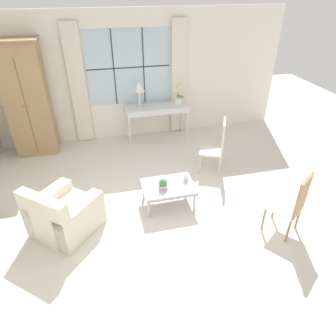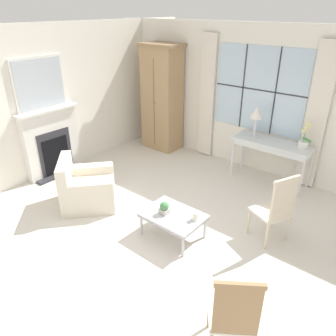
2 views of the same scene
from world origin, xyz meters
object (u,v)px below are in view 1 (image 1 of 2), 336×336
Objects in this scene: side_chair_wooden at (217,144)px; accent_chair_wooden at (293,203)px; armchair_upholstered at (64,216)px; coffee_table at (168,187)px; potted_plant_small at (163,184)px; pillar_candle at (186,177)px; armoire at (27,100)px; potted_orchid at (178,96)px; table_lamp at (139,88)px; console_table at (157,110)px.

side_chair_wooden is 1.04× the size of accent_chair_wooden.
accent_chair_wooden is at bearing -77.94° from side_chair_wooden.
armchair_upholstered is 3.36m from accent_chair_wooden.
coffee_table is at bearing -145.27° from side_chair_wooden.
pillar_candle is (0.43, 0.15, -0.04)m from potted_plant_small.
armchair_upholstered is 1.10× the size of side_chair_wooden.
armchair_upholstered is at bearing -170.51° from pillar_candle.
armoire is 5.36m from accent_chair_wooden.
potted_orchid is at bearing 71.37° from coffee_table.
coffee_table is 6.29× the size of pillar_candle.
accent_chair_wooden is 7.56× the size of pillar_candle.
pillar_candle is (2.68, -2.42, -0.74)m from armoire.
armoire is at bearing 179.77° from table_lamp.
potted_plant_small is at bearing -145.48° from side_chair_wooden.
armoire is 4.85× the size of potted_orchid.
armchair_upholstered is (-2.52, -2.80, -0.71)m from potted_orchid.
table_lamp is 3.14× the size of potted_plant_small.
console_table is at bearing 80.23° from potted_plant_small.
accent_chair_wooden is at bearing -43.12° from pillar_candle.
accent_chair_wooden is 5.48× the size of potted_plant_small.
accent_chair_wooden is at bearing -14.49° from armchair_upholstered.
potted_plant_small is at bearing -48.95° from armoire.
armchair_upholstered is 8.63× the size of pillar_candle.
table_lamp is at bearing -0.23° from armoire.
potted_plant_small reaches higher than coffee_table.
table_lamp reaches higher than potted_plant_small.
accent_chair_wooden is at bearing -65.70° from table_lamp.
armchair_upholstered is 2.02m from pillar_candle.
armoire reaches higher than accent_chair_wooden.
accent_chair_wooden is 1.92m from coffee_table.
table_lamp is (-0.38, -0.01, 0.54)m from console_table.
pillar_candle reaches higher than coffee_table.
armoire is 3.49m from potted_plant_small.
potted_orchid is 0.56× the size of coffee_table.
potted_orchid is at bearing 69.75° from potted_plant_small.
potted_plant_small is (-0.97, -2.62, -0.52)m from potted_orchid.
armoire is 3.68m from pillar_candle.
armchair_upholstered is 1.14× the size of accent_chair_wooden.
potted_plant_small is (-0.06, -2.57, -0.78)m from table_lamp.
potted_orchid is 3.83m from armchair_upholstered.
side_chair_wooden is 7.84× the size of pillar_candle.
pillar_candle is (-0.53, -2.46, -0.55)m from potted_orchid.
coffee_table is at bearing -97.67° from console_table.
pillar_candle is (0.33, 0.09, 0.10)m from coffee_table.
armchair_upholstered is at bearing -120.54° from table_lamp.
potted_plant_small is at bearing -110.25° from potted_orchid.
potted_orchid is 0.45× the size of side_chair_wooden.
table_lamp is 0.69× the size of coffee_table.
side_chair_wooden is at bearing -54.32° from table_lamp.
side_chair_wooden is at bearing -25.77° from armoire.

